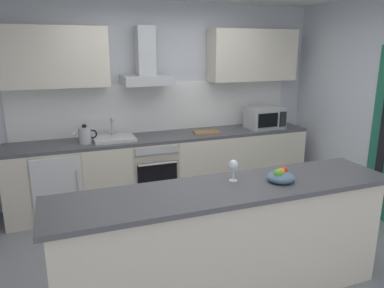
{
  "coord_description": "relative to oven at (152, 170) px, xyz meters",
  "views": [
    {
      "loc": [
        -1.35,
        -3.07,
        2.03
      ],
      "look_at": [
        -0.04,
        0.4,
        1.05
      ],
      "focal_mm": 34.64,
      "sensor_mm": 36.0,
      "label": 1
    }
  ],
  "objects": [
    {
      "name": "backsplash_tile",
      "position": [
        0.22,
        0.33,
        0.77
      ],
      "size": [
        3.83,
        0.02,
        0.66
      ],
      "primitive_type": "cube",
      "color": "white"
    },
    {
      "name": "oven",
      "position": [
        0.0,
        0.0,
        0.0
      ],
      "size": [
        0.6,
        0.62,
        0.8
      ],
      "color": "slate",
      "rests_on": "ground"
    },
    {
      "name": "wine_glass",
      "position": [
        0.17,
        -1.99,
        0.64
      ],
      "size": [
        0.08,
        0.08,
        0.18
      ],
      "color": "silver",
      "rests_on": "counter_island"
    },
    {
      "name": "ground",
      "position": [
        0.22,
        -1.44,
        -0.47
      ],
      "size": [
        5.51,
        4.58,
        0.02
      ],
      "primitive_type": "cube",
      "color": "gray"
    },
    {
      "name": "chopping_board",
      "position": [
        0.76,
        -0.02,
        0.45
      ],
      "size": [
        0.37,
        0.27,
        0.02
      ],
      "primitive_type": "cube",
      "rotation": [
        0.0,
        0.0,
        -0.15
      ],
      "color": "#9E7247",
      "rests_on": "counter_back"
    },
    {
      "name": "microwave",
      "position": [
        1.66,
        -0.03,
        0.59
      ],
      "size": [
        0.5,
        0.38,
        0.3
      ],
      "color": "#B7BABC",
      "rests_on": "counter_back"
    },
    {
      "name": "fruit_bowl",
      "position": [
        0.52,
        -2.14,
        0.56
      ],
      "size": [
        0.22,
        0.22,
        0.13
      ],
      "color": "slate",
      "rests_on": "counter_island"
    },
    {
      "name": "range_hood",
      "position": [
        -0.0,
        0.13,
        1.33
      ],
      "size": [
        0.62,
        0.45,
        0.72
      ],
      "color": "#B7BABC"
    },
    {
      "name": "sink",
      "position": [
        -0.47,
        0.01,
        0.47
      ],
      "size": [
        0.5,
        0.4,
        0.26
      ],
      "color": "silver",
      "rests_on": "counter_back"
    },
    {
      "name": "refrigerator",
      "position": [
        -1.18,
        -0.0,
        -0.03
      ],
      "size": [
        0.58,
        0.6,
        0.85
      ],
      "color": "white",
      "rests_on": "ground"
    },
    {
      "name": "wall_back",
      "position": [
        0.22,
        0.41,
        0.84
      ],
      "size": [
        5.51,
        0.12,
        2.6
      ],
      "primitive_type": "cube",
      "color": "silver",
      "rests_on": "ground"
    },
    {
      "name": "counter_island",
      "position": [
        0.07,
        -2.1,
        0.03
      ],
      "size": [
        2.77,
        0.64,
        0.98
      ],
      "color": "beige",
      "rests_on": "ground"
    },
    {
      "name": "counter_back",
      "position": [
        0.22,
        0.03,
        -0.01
      ],
      "size": [
        3.97,
        0.6,
        0.9
      ],
      "color": "beige",
      "rests_on": "ground"
    },
    {
      "name": "kettle",
      "position": [
        -0.82,
        -0.03,
        0.55
      ],
      "size": [
        0.29,
        0.15,
        0.24
      ],
      "color": "#B7BABC",
      "rests_on": "counter_back"
    },
    {
      "name": "upper_cabinets",
      "position": [
        0.22,
        0.18,
        1.45
      ],
      "size": [
        3.92,
        0.32,
        0.7
      ],
      "color": "beige"
    }
  ]
}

